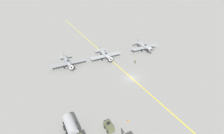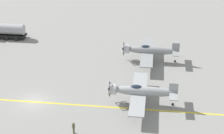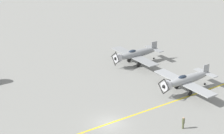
# 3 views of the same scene
# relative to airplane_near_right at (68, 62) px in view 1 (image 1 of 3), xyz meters

# --- Properties ---
(ground_plane) EXTENTS (400.00, 400.00, 0.00)m
(ground_plane) POSITION_rel_airplane_near_right_xyz_m (-15.57, 16.25, -2.01)
(ground_plane) COLOR gray
(taxiway_stripe) EXTENTS (0.30, 160.00, 0.01)m
(taxiway_stripe) POSITION_rel_airplane_near_right_xyz_m (-15.57, 16.25, -2.01)
(taxiway_stripe) COLOR yellow
(taxiway_stripe) RESTS_ON ground
(airplane_near_right) EXTENTS (12.00, 9.98, 3.65)m
(airplane_near_right) POSITION_rel_airplane_near_right_xyz_m (0.00, 0.00, 0.00)
(airplane_near_right) COLOR gray
(airplane_near_right) RESTS_ON ground
(airplane_near_left) EXTENTS (12.00, 9.98, 3.77)m
(airplane_near_left) POSITION_rel_airplane_near_right_xyz_m (-31.77, 0.95, 0.00)
(airplane_near_left) COLOR #929597
(airplane_near_left) RESTS_ON ground
(airplane_near_center) EXTENTS (12.00, 9.98, 3.65)m
(airplane_near_center) POSITION_rel_airplane_near_right_xyz_m (-13.98, 0.69, 0.00)
(airplane_near_center) COLOR #979A9C
(airplane_near_center) RESTS_ON ground
(fuel_tanker) EXTENTS (2.67, 8.00, 2.98)m
(fuel_tanker) POSITION_rel_airplane_near_right_xyz_m (6.90, 29.02, -0.50)
(fuel_tanker) COLOR black
(fuel_tanker) RESTS_ON ground
(tow_tractor) EXTENTS (1.57, 2.60, 1.79)m
(tow_tractor) POSITION_rel_airplane_near_right_xyz_m (-0.31, 30.81, -1.22)
(tow_tractor) COLOR #515638
(tow_tractor) RESTS_ON ground
(ground_crew_walking) EXTENTS (0.37, 0.37, 1.70)m
(ground_crew_walking) POSITION_rel_airplane_near_right_xyz_m (-22.05, 8.84, -1.09)
(ground_crew_walking) COLOR #515638
(ground_crew_walking) RESTS_ON ground
(traffic_cone) EXTENTS (0.36, 0.36, 0.55)m
(traffic_cone) POSITION_rel_airplane_near_right_xyz_m (-5.10, 30.81, -1.74)
(traffic_cone) COLOR orange
(traffic_cone) RESTS_ON ground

